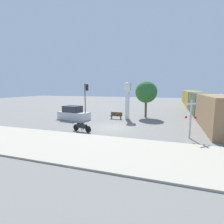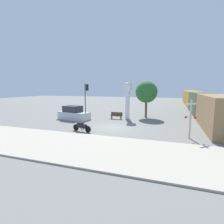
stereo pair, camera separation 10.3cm
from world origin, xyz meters
name	(u,v)px [view 2 (the right image)]	position (x,y,z in m)	size (l,w,h in m)	color
ground_plane	(112,127)	(0.00, 0.00, 0.00)	(120.00, 120.00, 0.00)	slate
sidewalk_strip	(82,147)	(0.00, -6.57, 0.05)	(36.00, 6.00, 0.10)	#B2A893
motorcycle	(82,127)	(-2.21, -2.57, 0.45)	(2.10, 0.64, 0.94)	black
clock_tower	(128,95)	(0.21, 5.56, 3.22)	(1.06, 1.06, 4.90)	white
freight_train	(196,101)	(10.23, 20.04, 1.70)	(2.80, 45.04, 3.40)	olive
traffic_light	(86,95)	(-4.50, 2.85, 3.20)	(0.50, 0.35, 4.69)	#47474C
railroad_crossing_signal	(190,117)	(7.32, -1.69, 1.76)	(0.90, 0.82, 3.20)	#B7B7BC
street_tree	(146,92)	(2.38, 7.71, 3.55)	(3.03, 3.03, 5.08)	brown
bench	(116,115)	(-1.12, 4.93, 0.49)	(1.60, 0.44, 0.92)	brown
parked_car	(74,114)	(-6.38, 2.83, 0.75)	(4.45, 2.50, 1.80)	silver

